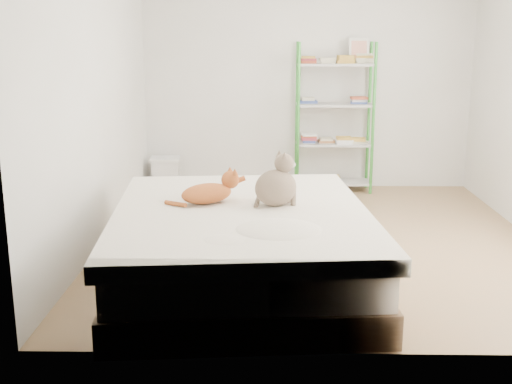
{
  "coord_description": "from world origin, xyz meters",
  "views": [
    {
      "loc": [
        -0.47,
        -5.45,
        1.78
      ],
      "look_at": [
        -0.55,
        -0.75,
        0.62
      ],
      "focal_mm": 45.0,
      "sensor_mm": 36.0,
      "label": 1
    }
  ],
  "objects_px": {
    "orange_cat": "(207,191)",
    "shelf_unit": "(335,114)",
    "cardboard_box": "(313,198)",
    "white_bin": "(166,174)",
    "grey_cat": "(276,180)",
    "bed": "(241,247)"
  },
  "relations": [
    {
      "from": "orange_cat",
      "to": "shelf_unit",
      "type": "xyz_separation_m",
      "value": [
        1.22,
        2.78,
        0.23
      ]
    },
    {
      "from": "cardboard_box",
      "to": "white_bin",
      "type": "distance_m",
      "value": 1.92
    },
    {
      "from": "shelf_unit",
      "to": "white_bin",
      "type": "xyz_separation_m",
      "value": [
        -1.96,
        -0.03,
        -0.69
      ]
    },
    {
      "from": "grey_cat",
      "to": "shelf_unit",
      "type": "bearing_deg",
      "value": -39.36
    },
    {
      "from": "bed",
      "to": "shelf_unit",
      "type": "distance_m",
      "value": 3.14
    },
    {
      "from": "bed",
      "to": "orange_cat",
      "type": "relative_size",
      "value": 5.13
    },
    {
      "from": "bed",
      "to": "white_bin",
      "type": "height_order",
      "value": "bed"
    },
    {
      "from": "cardboard_box",
      "to": "white_bin",
      "type": "bearing_deg",
      "value": 170.62
    },
    {
      "from": "bed",
      "to": "orange_cat",
      "type": "bearing_deg",
      "value": 145.05
    },
    {
      "from": "bed",
      "to": "shelf_unit",
      "type": "bearing_deg",
      "value": 67.18
    },
    {
      "from": "bed",
      "to": "white_bin",
      "type": "relative_size",
      "value": 6.11
    },
    {
      "from": "orange_cat",
      "to": "shelf_unit",
      "type": "bearing_deg",
      "value": 36.18
    },
    {
      "from": "white_bin",
      "to": "bed",
      "type": "bearing_deg",
      "value": -70.98
    },
    {
      "from": "bed",
      "to": "white_bin",
      "type": "xyz_separation_m",
      "value": [
        -1.0,
        2.9,
        -0.09
      ]
    },
    {
      "from": "bed",
      "to": "grey_cat",
      "type": "xyz_separation_m",
      "value": [
        0.25,
        0.09,
        0.48
      ]
    },
    {
      "from": "orange_cat",
      "to": "white_bin",
      "type": "bearing_deg",
      "value": 74.86
    },
    {
      "from": "cardboard_box",
      "to": "white_bin",
      "type": "xyz_separation_m",
      "value": [
        -1.66,
        0.96,
        0.04
      ]
    },
    {
      "from": "orange_cat",
      "to": "white_bin",
      "type": "xyz_separation_m",
      "value": [
        -0.74,
        2.75,
        -0.47
      ]
    },
    {
      "from": "grey_cat",
      "to": "white_bin",
      "type": "bearing_deg",
      "value": -1.37
    },
    {
      "from": "bed",
      "to": "orange_cat",
      "type": "height_order",
      "value": "orange_cat"
    },
    {
      "from": "grey_cat",
      "to": "cardboard_box",
      "type": "bearing_deg",
      "value": -37.89
    },
    {
      "from": "grey_cat",
      "to": "shelf_unit",
      "type": "xyz_separation_m",
      "value": [
        0.71,
        2.84,
        0.13
      ]
    }
  ]
}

